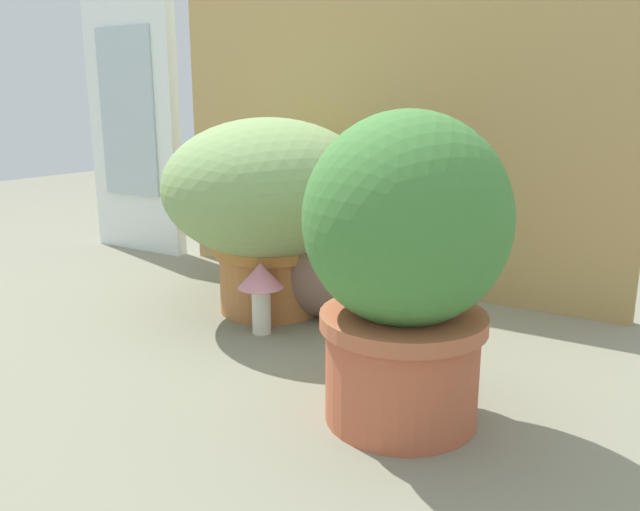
% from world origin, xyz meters
% --- Properties ---
extents(ground_plane, '(6.00, 6.00, 0.00)m').
position_xyz_m(ground_plane, '(0.00, 0.00, 0.00)').
color(ground_plane, gray).
extents(cardboard_backdrop, '(1.27, 0.03, 0.79)m').
position_xyz_m(cardboard_backdrop, '(0.03, 0.50, 0.40)').
color(cardboard_backdrop, tan).
rests_on(cardboard_backdrop, ground).
extents(window_panel_white, '(0.37, 0.05, 0.82)m').
position_xyz_m(window_panel_white, '(-0.84, 0.46, 0.41)').
color(window_panel_white, white).
rests_on(window_panel_white, ground).
extents(grass_planter, '(0.49, 0.49, 0.45)m').
position_xyz_m(grass_planter, '(-0.09, 0.16, 0.27)').
color(grass_planter, '#AE6F3B').
rests_on(grass_planter, ground).
extents(leafy_planter, '(0.31, 0.31, 0.48)m').
position_xyz_m(leafy_planter, '(0.40, -0.17, 0.26)').
color(leafy_planter, '#BA5C3C').
rests_on(leafy_planter, ground).
extents(cat, '(0.38, 0.18, 0.32)m').
position_xyz_m(cat, '(0.04, 0.19, 0.12)').
color(cat, '#846759').
rests_on(cat, ground).
extents(mushroom_ornament_pink, '(0.10, 0.10, 0.16)m').
position_xyz_m(mushroom_ornament_pink, '(-0.01, 0.02, 0.11)').
color(mushroom_ornament_pink, silver).
rests_on(mushroom_ornament_pink, ground).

